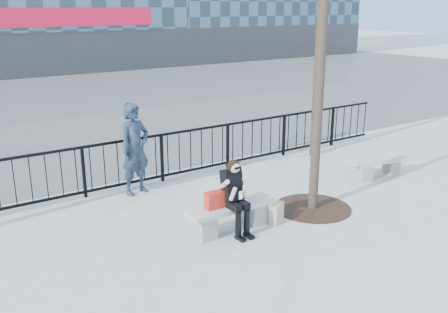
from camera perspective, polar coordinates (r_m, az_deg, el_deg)
ground at (r=8.99m, az=0.76°, el=-8.38°), size 120.00×120.00×0.00m
street_surface at (r=22.49m, az=-21.76°, el=5.90°), size 60.00×23.00×0.01m
railing at (r=11.22m, az=-8.02°, el=-0.29°), size 14.00×0.06×1.10m
tree_grate at (r=10.04m, az=10.07°, el=-5.79°), size 1.50×1.50×0.02m
bench_main at (r=8.87m, az=0.76°, el=-6.62°), size 1.65×0.46×0.49m
bench_second at (r=12.16m, az=17.24°, el=-0.97°), size 1.45×0.41×0.43m
seated_woman at (r=8.61m, az=1.38°, el=-4.72°), size 0.50×0.64×1.34m
handbag at (r=8.60m, az=-0.98°, el=-4.97°), size 0.37×0.18×0.30m
shopping_bag at (r=9.25m, az=6.03°, el=-6.48°), size 0.41×0.31×0.37m
standing_man at (r=10.54m, az=-10.14°, el=0.84°), size 0.81×0.64×1.94m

